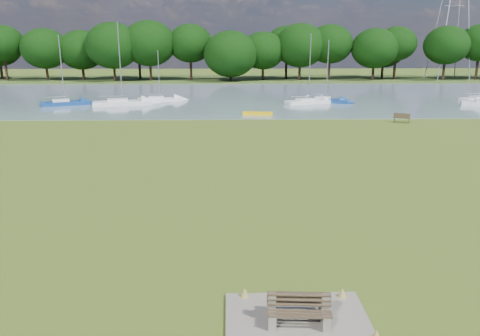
{
  "coord_description": "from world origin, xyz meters",
  "views": [
    {
      "loc": [
        -1.98,
        -25.85,
        7.99
      ],
      "look_at": [
        -1.38,
        -2.0,
        1.43
      ],
      "focal_mm": 35.0,
      "sensor_mm": 36.0,
      "label": 1
    }
  ],
  "objects_px": {
    "bench_pair": "(298,309)",
    "riverbank_bench": "(402,118)",
    "sailboat_9": "(159,98)",
    "sailboat_2": "(64,101)",
    "sailboat_0": "(326,99)",
    "kayak": "(258,113)",
    "sailboat_6": "(308,100)",
    "sailboat_5": "(122,101)"
  },
  "relations": [
    {
      "from": "kayak",
      "to": "sailboat_9",
      "type": "height_order",
      "value": "sailboat_9"
    },
    {
      "from": "sailboat_2",
      "to": "sailboat_6",
      "type": "xyz_separation_m",
      "value": [
        30.69,
        0.67,
        -0.05
      ]
    },
    {
      "from": "sailboat_0",
      "to": "sailboat_2",
      "type": "relative_size",
      "value": 0.93
    },
    {
      "from": "sailboat_0",
      "to": "kayak",
      "type": "bearing_deg",
      "value": -111.78
    },
    {
      "from": "sailboat_5",
      "to": "sailboat_0",
      "type": "bearing_deg",
      "value": -7.83
    },
    {
      "from": "riverbank_bench",
      "to": "sailboat_0",
      "type": "height_order",
      "value": "sailboat_0"
    },
    {
      "from": "bench_pair",
      "to": "sailboat_9",
      "type": "relative_size",
      "value": 0.29
    },
    {
      "from": "sailboat_0",
      "to": "sailboat_2",
      "type": "distance_m",
      "value": 33.26
    },
    {
      "from": "sailboat_0",
      "to": "sailboat_5",
      "type": "relative_size",
      "value": 0.79
    },
    {
      "from": "sailboat_0",
      "to": "bench_pair",
      "type": "bearing_deg",
      "value": -81.21
    },
    {
      "from": "riverbank_bench",
      "to": "sailboat_9",
      "type": "relative_size",
      "value": 0.25
    },
    {
      "from": "sailboat_2",
      "to": "sailboat_0",
      "type": "bearing_deg",
      "value": -20.0
    },
    {
      "from": "sailboat_0",
      "to": "sailboat_6",
      "type": "distance_m",
      "value": 2.81
    },
    {
      "from": "sailboat_2",
      "to": "sailboat_5",
      "type": "distance_m",
      "value": 7.17
    },
    {
      "from": "sailboat_5",
      "to": "sailboat_9",
      "type": "distance_m",
      "value": 5.62
    },
    {
      "from": "sailboat_5",
      "to": "sailboat_9",
      "type": "relative_size",
      "value": 1.51
    },
    {
      "from": "sailboat_2",
      "to": "sailboat_9",
      "type": "height_order",
      "value": "sailboat_2"
    },
    {
      "from": "riverbank_bench",
      "to": "sailboat_6",
      "type": "height_order",
      "value": "sailboat_6"
    },
    {
      "from": "sailboat_2",
      "to": "sailboat_9",
      "type": "distance_m",
      "value": 11.9
    },
    {
      "from": "kayak",
      "to": "sailboat_6",
      "type": "height_order",
      "value": "sailboat_6"
    },
    {
      "from": "bench_pair",
      "to": "kayak",
      "type": "bearing_deg",
      "value": 92.01
    },
    {
      "from": "kayak",
      "to": "bench_pair",
      "type": "bearing_deg",
      "value": -85.7
    },
    {
      "from": "kayak",
      "to": "sailboat_5",
      "type": "height_order",
      "value": "sailboat_5"
    },
    {
      "from": "bench_pair",
      "to": "sailboat_2",
      "type": "relative_size",
      "value": 0.22
    },
    {
      "from": "riverbank_bench",
      "to": "sailboat_2",
      "type": "xyz_separation_m",
      "value": [
        -37.68,
        13.4,
        0.04
      ]
    },
    {
      "from": "riverbank_bench",
      "to": "sailboat_0",
      "type": "xyz_separation_m",
      "value": [
        -4.48,
        15.33,
        0.01
      ]
    },
    {
      "from": "kayak",
      "to": "sailboat_9",
      "type": "xyz_separation_m",
      "value": [
        -12.37,
        12.02,
        0.23
      ]
    },
    {
      "from": "sailboat_2",
      "to": "sailboat_9",
      "type": "xyz_separation_m",
      "value": [
        11.31,
        3.71,
        -0.09
      ]
    },
    {
      "from": "bench_pair",
      "to": "sailboat_9",
      "type": "bearing_deg",
      "value": 106.18
    },
    {
      "from": "sailboat_6",
      "to": "sailboat_5",
      "type": "bearing_deg",
      "value": 160.79
    },
    {
      "from": "bench_pair",
      "to": "sailboat_5",
      "type": "xyz_separation_m",
      "value": [
        -15.28,
        47.03,
        0.05
      ]
    },
    {
      "from": "sailboat_0",
      "to": "sailboat_9",
      "type": "distance_m",
      "value": 21.97
    },
    {
      "from": "sailboat_2",
      "to": "bench_pair",
      "type": "bearing_deg",
      "value": -87.85
    },
    {
      "from": "sailboat_0",
      "to": "sailboat_9",
      "type": "height_order",
      "value": "sailboat_0"
    },
    {
      "from": "sailboat_0",
      "to": "sailboat_2",
      "type": "xyz_separation_m",
      "value": [
        -33.2,
        -1.93,
        0.03
      ]
    },
    {
      "from": "bench_pair",
      "to": "sailboat_9",
      "type": "xyz_separation_m",
      "value": [
        -11.15,
        50.83,
        -0.06
      ]
    },
    {
      "from": "bench_pair",
      "to": "riverbank_bench",
      "type": "height_order",
      "value": "bench_pair"
    },
    {
      "from": "bench_pair",
      "to": "riverbank_bench",
      "type": "xyz_separation_m",
      "value": [
        15.23,
        33.71,
        -0.01
      ]
    },
    {
      "from": "sailboat_0",
      "to": "sailboat_6",
      "type": "bearing_deg",
      "value": -132.18
    },
    {
      "from": "kayak",
      "to": "sailboat_9",
      "type": "relative_size",
      "value": 0.5
    },
    {
      "from": "kayak",
      "to": "sailboat_6",
      "type": "distance_m",
      "value": 11.4
    },
    {
      "from": "bench_pair",
      "to": "sailboat_6",
      "type": "bearing_deg",
      "value": 84.03
    }
  ]
}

